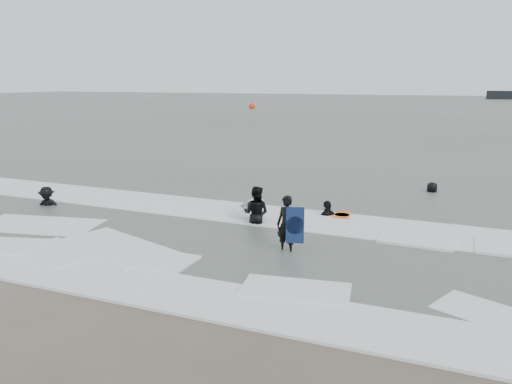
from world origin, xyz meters
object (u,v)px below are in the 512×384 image
at_px(surfer_wading, 256,224).
at_px(surfer_right_far, 432,193).
at_px(surfer_centre, 286,253).
at_px(surfer_breaker, 48,207).
at_px(buoy, 252,106).
at_px(surfer_right_near, 327,217).

xyz_separation_m(surfer_wading, surfer_right_far, (4.90, 7.12, 0.00)).
height_order(surfer_centre, surfer_breaker, surfer_breaker).
distance_m(surfer_breaker, buoy, 66.54).
xyz_separation_m(surfer_centre, surfer_wading, (-1.84, 2.20, 0.00)).
relative_size(surfer_wading, surfer_right_near, 1.05).
xyz_separation_m(surfer_centre, surfer_breaker, (-9.80, 1.24, 0.00)).
relative_size(surfer_right_near, buoy, 1.05).
xyz_separation_m(surfer_breaker, buoy, (-19.57, 63.60, 0.42)).
bearing_deg(surfer_right_far, surfer_breaker, -4.14).
relative_size(surfer_wading, buoy, 1.10).
distance_m(surfer_wading, surfer_breaker, 8.02).
bearing_deg(surfer_centre, surfer_right_far, 82.88).
bearing_deg(surfer_right_near, surfer_wading, -10.22).
xyz_separation_m(surfer_right_near, surfer_right_far, (3.00, 5.35, 0.00)).
distance_m(surfer_right_far, buoy, 64.30).
relative_size(surfer_centre, surfer_breaker, 0.99).
xyz_separation_m(surfer_right_far, buoy, (-32.43, 55.51, 0.42)).
height_order(surfer_wading, surfer_right_near, surfer_wading).
bearing_deg(surfer_centre, buoy, 125.44).
bearing_deg(surfer_breaker, surfer_right_far, 7.96).
bearing_deg(surfer_right_near, buoy, -117.46).
bearing_deg(surfer_wading, surfer_right_near, -138.52).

